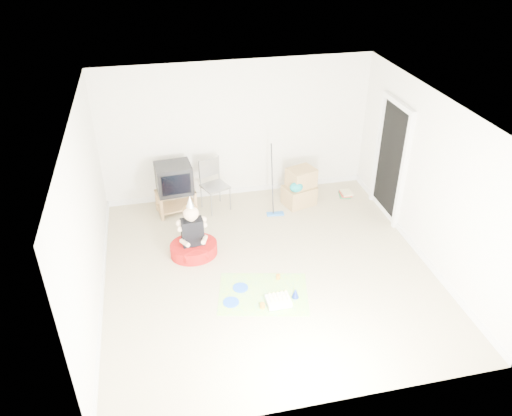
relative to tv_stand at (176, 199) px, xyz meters
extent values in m
plane|color=tan|center=(1.24, -2.03, -0.26)|extent=(5.00, 5.00, 0.00)
cube|color=black|center=(3.72, -0.83, 0.77)|extent=(0.02, 0.90, 2.05)
cube|color=#A37949|center=(0.00, 0.00, 0.16)|extent=(0.75, 0.55, 0.03)
cube|color=#A37949|center=(0.00, 0.00, -0.14)|extent=(0.75, 0.55, 0.03)
cube|color=#A37949|center=(-0.27, -0.24, -0.04)|extent=(0.06, 0.06, 0.43)
cube|color=#A37949|center=(0.34, -0.12, -0.04)|extent=(0.06, 0.06, 0.43)
cube|color=#A37949|center=(-0.34, 0.12, -0.04)|extent=(0.06, 0.06, 0.43)
cube|color=#A37949|center=(0.27, 0.24, -0.04)|extent=(0.06, 0.06, 0.43)
cube|color=black|center=(0.00, 0.00, 0.44)|extent=(0.66, 0.57, 0.53)
cube|color=gray|center=(0.72, -0.05, 0.21)|extent=(0.56, 0.55, 0.03)
cylinder|color=gray|center=(0.54, -0.12, 0.23)|extent=(0.02, 0.02, 0.97)
cylinder|color=gray|center=(0.91, 0.03, 0.23)|extent=(0.02, 0.02, 0.97)
cube|color=#A68350|center=(2.28, -0.21, -0.07)|extent=(0.65, 0.56, 0.36)
cube|color=#A68350|center=(2.32, -0.17, 0.28)|extent=(0.59, 0.52, 0.34)
ellipsoid|color=#0B777D|center=(2.17, -0.38, 0.20)|extent=(0.24, 0.17, 0.19)
cube|color=blue|center=(1.75, -0.50, -0.24)|extent=(0.32, 0.14, 0.03)
cylinder|color=black|center=(1.75, -0.50, 0.38)|extent=(0.06, 0.42, 1.22)
cube|color=#22683D|center=(3.26, -0.11, -0.24)|extent=(0.26, 0.31, 0.03)
cube|color=#A62E23|center=(3.26, -0.11, -0.21)|extent=(0.23, 0.28, 0.03)
cube|color=beige|center=(3.26, -0.11, -0.18)|extent=(0.19, 0.25, 0.03)
cylinder|color=#AE1210|center=(0.16, -1.39, -0.15)|extent=(0.81, 0.81, 0.21)
cube|color=black|center=(0.16, -1.39, 0.18)|extent=(0.36, 0.22, 0.46)
sphere|color=beige|center=(0.16, -1.39, 0.53)|extent=(0.26, 0.26, 0.24)
cone|color=silver|center=(0.16, -1.39, 0.74)|extent=(0.13, 0.13, 0.18)
cube|color=#F13289|center=(1.04, -2.56, -0.25)|extent=(1.47, 1.20, 0.01)
cube|color=white|center=(1.20, -2.82, -0.21)|extent=(0.34, 0.27, 0.09)
cube|color=#47C775|center=(1.20, -2.82, -0.24)|extent=(0.34, 0.27, 0.01)
cylinder|color=beige|center=(1.09, -2.88, -0.13)|extent=(0.01, 0.01, 0.07)
cylinder|color=beige|center=(1.15, -2.88, -0.13)|extent=(0.01, 0.01, 0.07)
cylinder|color=beige|center=(1.21, -2.88, -0.13)|extent=(0.01, 0.01, 0.07)
cylinder|color=beige|center=(1.26, -2.87, -0.13)|extent=(0.01, 0.01, 0.07)
cylinder|color=beige|center=(1.32, -2.87, -0.13)|extent=(0.01, 0.01, 0.07)
cylinder|color=beige|center=(1.09, -2.77, -0.13)|extent=(0.01, 0.01, 0.07)
cylinder|color=beige|center=(1.15, -2.77, -0.13)|extent=(0.01, 0.01, 0.07)
cylinder|color=beige|center=(1.20, -2.77, -0.13)|extent=(0.01, 0.01, 0.07)
cylinder|color=beige|center=(1.26, -2.77, -0.13)|extent=(0.01, 0.01, 0.07)
cylinder|color=beige|center=(1.32, -2.77, -0.13)|extent=(0.01, 0.01, 0.07)
cylinder|color=blue|center=(0.74, -2.37, -0.24)|extent=(0.26, 0.26, 0.01)
cylinder|color=blue|center=(0.55, -2.65, -0.24)|extent=(0.25, 0.25, 0.01)
cylinder|color=orange|center=(1.34, -2.28, -0.21)|extent=(0.07, 0.07, 0.07)
cylinder|color=orange|center=(0.97, -2.85, -0.21)|extent=(0.07, 0.07, 0.08)
cone|color=#1930B4|center=(1.48, -2.74, -0.17)|extent=(0.13, 0.13, 0.16)
camera|label=1|loc=(-0.25, -7.96, 4.61)|focal=35.00mm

